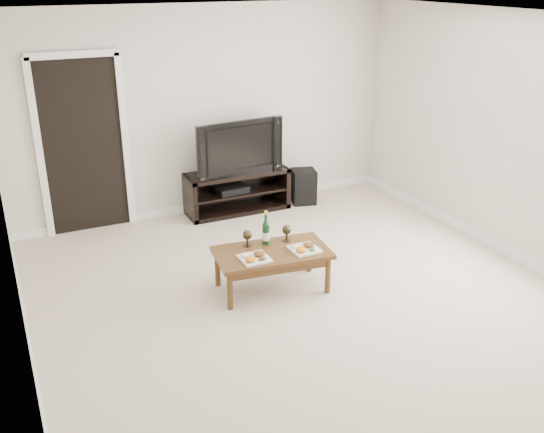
{
  "coord_description": "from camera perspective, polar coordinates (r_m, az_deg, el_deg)",
  "views": [
    {
      "loc": [
        -2.5,
        -4.41,
        2.97
      ],
      "look_at": [
        -0.13,
        0.58,
        0.7
      ],
      "focal_mm": 40.0,
      "sensor_mm": 36.0,
      "label": 1
    }
  ],
  "objects": [
    {
      "name": "subwoofer",
      "position": [
        8.22,
        2.99,
        2.85
      ],
      "size": [
        0.38,
        0.38,
        0.46
      ],
      "primitive_type": "cube",
      "rotation": [
        0.0,
        0.0,
        -0.27
      ],
      "color": "black",
      "rests_on": "ground"
    },
    {
      "name": "floor",
      "position": [
        5.87,
        3.59,
        -8.09
      ],
      "size": [
        5.5,
        5.5,
        0.0
      ],
      "primitive_type": "plane",
      "color": "beige",
      "rests_on": "ground"
    },
    {
      "name": "media_console",
      "position": [
        7.91,
        -3.29,
        2.38
      ],
      "size": [
        1.34,
        0.45,
        0.55
      ],
      "primitive_type": "cube",
      "color": "black",
      "rests_on": "ground"
    },
    {
      "name": "television",
      "position": [
        7.73,
        -3.39,
        6.69
      ],
      "size": [
        1.2,
        0.28,
        0.68
      ],
      "primitive_type": "imported",
      "rotation": [
        0.0,
        0.0,
        0.1
      ],
      "color": "black",
      "rests_on": "media_console"
    },
    {
      "name": "goblet_left",
      "position": [
        5.97,
        -2.34,
        -2.06
      ],
      "size": [
        0.09,
        0.09,
        0.17
      ],
      "primitive_type": null,
      "color": "#322A1B",
      "rests_on": "coffee_table"
    },
    {
      "name": "goblet_right",
      "position": [
        6.08,
        1.39,
        -1.57
      ],
      "size": [
        0.09,
        0.09,
        0.17
      ],
      "primitive_type": null,
      "color": "#322A1B",
      "rests_on": "coffee_table"
    },
    {
      "name": "av_receiver",
      "position": [
        7.86,
        -3.87,
        2.61
      ],
      "size": [
        0.42,
        0.33,
        0.08
      ],
      "primitive_type": "cube",
      "rotation": [
        0.0,
        0.0,
        0.08
      ],
      "color": "black",
      "rests_on": "media_console"
    },
    {
      "name": "back_wall",
      "position": [
        7.78,
        -6.17,
        9.81
      ],
      "size": [
        5.0,
        0.04,
        2.6
      ],
      "primitive_type": "cube",
      "color": "silver",
      "rests_on": "ground"
    },
    {
      "name": "wine_bottle",
      "position": [
        5.98,
        -0.57,
        -1.06
      ],
      "size": [
        0.07,
        0.07,
        0.35
      ],
      "primitive_type": "cylinder",
      "color": "#0E3419",
      "rests_on": "coffee_table"
    },
    {
      "name": "coffee_table",
      "position": [
        6.0,
        0.0,
        -5.05
      ],
      "size": [
        1.17,
        0.73,
        0.42
      ],
      "primitive_type": "cube",
      "rotation": [
        0.0,
        0.0,
        -0.12
      ],
      "color": "#563517",
      "rests_on": "ground"
    },
    {
      "name": "plate_left",
      "position": [
        5.72,
        -1.66,
        -3.75
      ],
      "size": [
        0.27,
        0.27,
        0.07
      ],
      "primitive_type": "cube",
      "color": "white",
      "rests_on": "coffee_table"
    },
    {
      "name": "doorway",
      "position": [
        7.46,
        -17.32,
        6.21
      ],
      "size": [
        0.9,
        0.02,
        2.05
      ],
      "primitive_type": "cube",
      "color": "black",
      "rests_on": "ground"
    },
    {
      "name": "plate_right",
      "position": [
        5.91,
        3.07,
        -2.88
      ],
      "size": [
        0.27,
        0.27,
        0.07
      ],
      "primitive_type": "cube",
      "color": "white",
      "rests_on": "coffee_table"
    },
    {
      "name": "ceiling",
      "position": [
        5.08,
        4.33,
        18.33
      ],
      "size": [
        5.0,
        5.5,
        0.04
      ],
      "primitive_type": "cube",
      "color": "white",
      "rests_on": "back_wall"
    }
  ]
}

